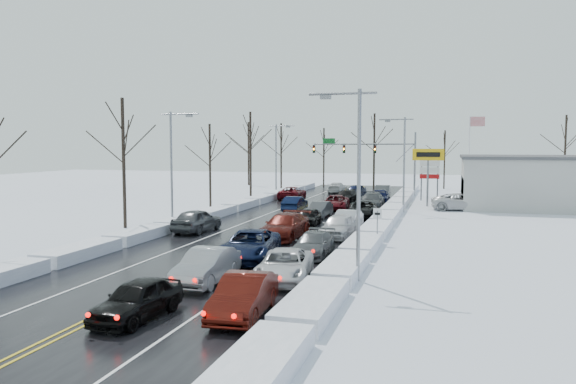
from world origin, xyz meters
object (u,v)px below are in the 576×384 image
(tires_plus_sign, at_px, (428,159))
(flagpole, at_px, (471,149))
(queued_car_0, at_px, (137,319))
(dealership_building, at_px, (566,182))
(traffic_signal_mast, at_px, (375,152))
(oncoming_car_0, at_px, (295,211))

(tires_plus_sign, xyz_separation_m, flagpole, (4.67, 14.01, 0.93))
(queued_car_0, bearing_deg, dealership_building, 67.16)
(queued_car_0, bearing_deg, traffic_signal_mast, 92.15)
(tires_plus_sign, distance_m, dealership_building, 13.82)
(traffic_signal_mast, height_order, flagpole, flagpole)
(dealership_building, distance_m, queued_car_0, 49.47)
(tires_plus_sign, height_order, queued_car_0, tires_plus_sign)
(traffic_signal_mast, bearing_deg, dealership_building, -25.95)
(flagpole, height_order, queued_car_0, flagpole)
(tires_plus_sign, height_order, flagpole, flagpole)
(dealership_building, xyz_separation_m, queued_car_0, (-22.42, -44.02, -2.66))
(flagpole, height_order, oncoming_car_0, flagpole)
(traffic_signal_mast, bearing_deg, oncoming_car_0, -104.06)
(tires_plus_sign, bearing_deg, oncoming_car_0, -145.97)
(dealership_building, bearing_deg, oncoming_car_0, -158.30)
(traffic_signal_mast, bearing_deg, queued_car_0, -92.01)
(flagpole, xyz_separation_m, oncoming_car_0, (-16.78, -22.18, -5.93))
(traffic_signal_mast, xyz_separation_m, dealership_building, (20.53, -9.99, -2.82))
(queued_car_0, relative_size, oncoming_car_0, 0.97)
(queued_car_0, bearing_deg, tires_plus_sign, 82.13)
(tires_plus_sign, xyz_separation_m, dealership_building, (13.48, 2.01, -2.34))
(queued_car_0, bearing_deg, flagpole, 80.49)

